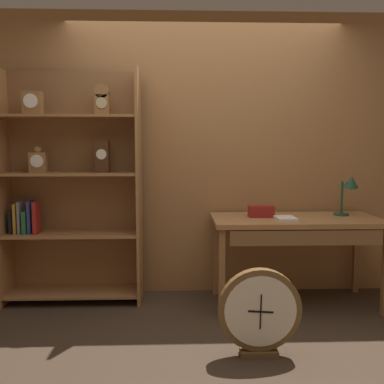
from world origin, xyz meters
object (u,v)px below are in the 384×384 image
object	(u,v)px
desk_lamp	(349,188)
open_repair_manual	(286,218)
workbench	(296,228)
toolbox_small	(261,211)
round_clock_large	(260,312)
bookshelf	(70,188)

from	to	relation	value
desk_lamp	open_repair_manual	world-z (taller)	desk_lamp
workbench	desk_lamp	distance (m)	0.60
toolbox_small	workbench	bearing A→B (deg)	-12.61
desk_lamp	round_clock_large	size ratio (longest dim) A/B	0.63
workbench	open_repair_manual	xyz separation A→B (m)	(-0.12, -0.09, 0.10)
round_clock_large	desk_lamp	bearing A→B (deg)	45.22
bookshelf	toolbox_small	world-z (taller)	bookshelf
bookshelf	open_repair_manual	distance (m)	1.88
toolbox_small	round_clock_large	distance (m)	1.10
workbench	toolbox_small	distance (m)	0.33
desk_lamp	workbench	bearing A→B (deg)	-169.07
desk_lamp	round_clock_large	distance (m)	1.56
bookshelf	open_repair_manual	bearing A→B (deg)	-8.68
open_repair_manual	round_clock_large	bearing A→B (deg)	-115.27
desk_lamp	toolbox_small	size ratio (longest dim) A/B	1.72
toolbox_small	round_clock_large	size ratio (longest dim) A/B	0.37
open_repair_manual	round_clock_large	distance (m)	1.00
workbench	round_clock_large	distance (m)	1.08
toolbox_small	open_repair_manual	world-z (taller)	toolbox_small
bookshelf	round_clock_large	distance (m)	1.96
toolbox_small	desk_lamp	bearing A→B (deg)	2.05
workbench	toolbox_small	size ratio (longest dim) A/B	6.64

